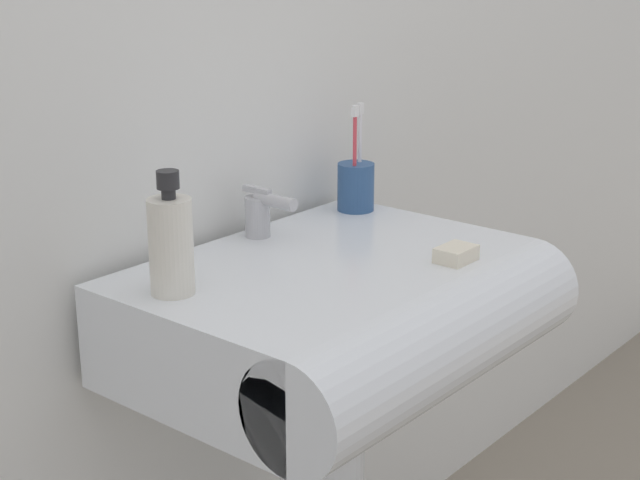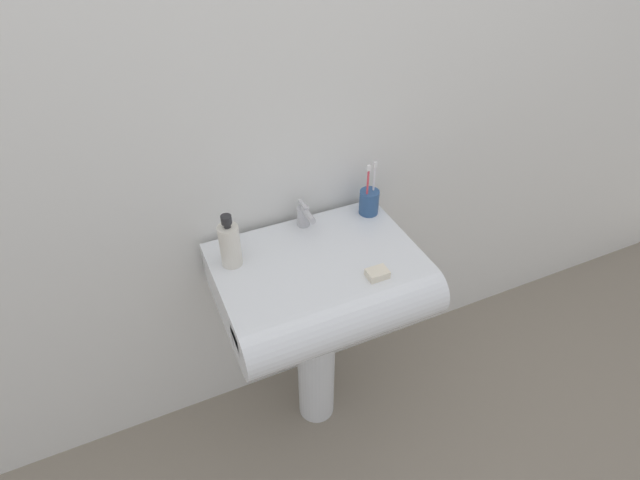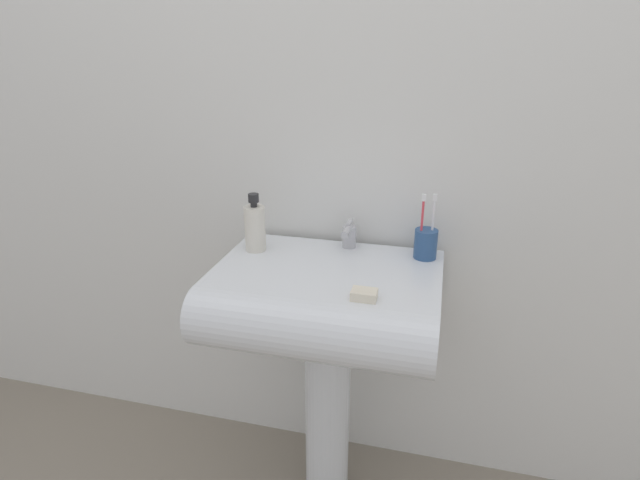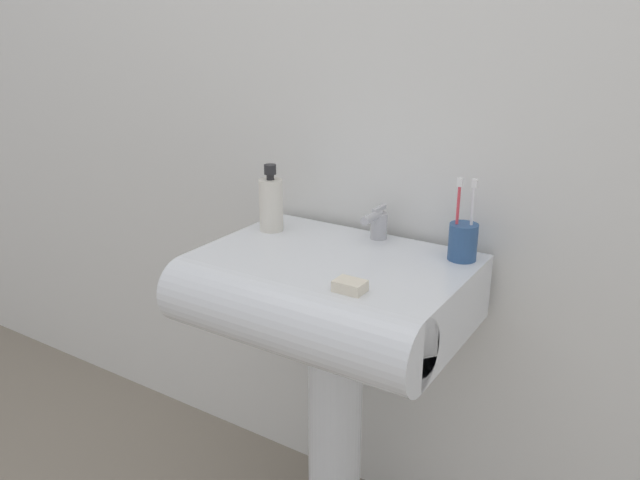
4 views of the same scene
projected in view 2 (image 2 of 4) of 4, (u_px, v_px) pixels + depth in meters
The scene contains 8 objects.
ground_plane at pixel (316, 407), 2.09m from camera, with size 6.00×6.00×0.00m, color gray.
wall_back at pixel (282, 117), 1.52m from camera, with size 5.00×0.05×2.40m, color silver.
sink_pedestal at pixel (316, 357), 1.88m from camera, with size 0.14×0.14×0.68m, color white.
sink_basin at pixel (323, 286), 1.58m from camera, with size 0.64×0.49×0.16m.
faucet at pixel (304, 216), 1.66m from camera, with size 0.04×0.11×0.09m.
toothbrush_cup at pixel (369, 201), 1.72m from camera, with size 0.07×0.07×0.20m.
soap_bottle at pixel (230, 244), 1.49m from camera, with size 0.06×0.06×0.18m.
bar_soap at pixel (377, 274), 1.48m from camera, with size 0.06×0.05×0.02m, color silver.
Camera 2 is at (-0.47, -1.09, 1.86)m, focal length 28.00 mm.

